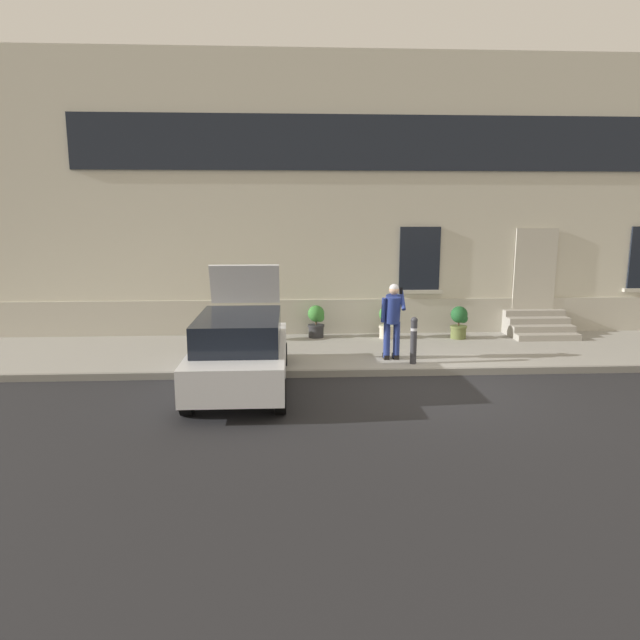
{
  "coord_description": "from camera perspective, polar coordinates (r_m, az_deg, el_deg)",
  "views": [
    {
      "loc": [
        -2.83,
        -10.59,
        3.42
      ],
      "look_at": [
        -2.19,
        1.6,
        1.1
      ],
      "focal_mm": 31.79,
      "sensor_mm": 36.0,
      "label": 1
    }
  ],
  "objects": [
    {
      "name": "person_on_phone",
      "position": [
        12.71,
        7.32,
        0.37
      ],
      "size": [
        0.51,
        0.52,
        1.74
      ],
      "rotation": [
        0.0,
        0.0,
        -0.25
      ],
      "color": "navy",
      "rests_on": "sidewalk"
    },
    {
      "name": "planter_cream",
      "position": [
        15.04,
        6.82,
        -0.11
      ],
      "size": [
        0.44,
        0.44,
        0.86
      ],
      "color": "beige",
      "rests_on": "sidewalk"
    },
    {
      "name": "curb_edge",
      "position": [
        12.34,
        10.4,
        -5.15
      ],
      "size": [
        24.0,
        0.12,
        0.15
      ],
      "primitive_type": "cube",
      "color": "gray",
      "rests_on": "ground"
    },
    {
      "name": "entrance_stoop",
      "position": [
        16.45,
        21.07,
        -0.59
      ],
      "size": [
        1.68,
        1.28,
        0.64
      ],
      "color": "#9E998E",
      "rests_on": "sidewalk"
    },
    {
      "name": "planter_charcoal",
      "position": [
        15.02,
        -0.37,
        -0.04
      ],
      "size": [
        0.44,
        0.44,
        0.86
      ],
      "color": "#2D2D30",
      "rests_on": "sidewalk"
    },
    {
      "name": "ground_plane",
      "position": [
        11.48,
        11.47,
        -6.79
      ],
      "size": [
        80.0,
        80.0,
        0.0
      ],
      "primitive_type": "plane",
      "color": "#232326"
    },
    {
      "name": "planter_terracotta",
      "position": [
        14.74,
        -7.6,
        -0.35
      ],
      "size": [
        0.44,
        0.44,
        0.86
      ],
      "color": "#B25B38",
      "rests_on": "sidewalk"
    },
    {
      "name": "hatchback_car_white",
      "position": [
        11.1,
        -8.03,
        -3.0
      ],
      "size": [
        1.8,
        4.07,
        2.34
      ],
      "color": "white",
      "rests_on": "ground"
    },
    {
      "name": "building_facade",
      "position": [
        16.14,
        7.26,
        11.76
      ],
      "size": [
        24.0,
        1.52,
        7.5
      ],
      "color": "beige",
      "rests_on": "ground"
    },
    {
      "name": "bollard_near_person",
      "position": [
        12.54,
        9.41,
        -1.86
      ],
      "size": [
        0.15,
        0.15,
        1.04
      ],
      "color": "#333338",
      "rests_on": "sidewalk"
    },
    {
      "name": "sidewalk",
      "position": [
        14.09,
        8.67,
        -3.1
      ],
      "size": [
        24.0,
        3.6,
        0.15
      ],
      "primitive_type": "cube",
      "color": "#99968E",
      "rests_on": "ground"
    },
    {
      "name": "planter_olive",
      "position": [
        15.33,
        13.83,
        -0.14
      ],
      "size": [
        0.44,
        0.44,
        0.86
      ],
      "color": "#606B38",
      "rests_on": "sidewalk"
    },
    {
      "name": "bollard_far_left",
      "position": [
        12.26,
        -6.24,
        -2.05
      ],
      "size": [
        0.15,
        0.15,
        1.04
      ],
      "color": "#333338",
      "rests_on": "sidewalk"
    }
  ]
}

